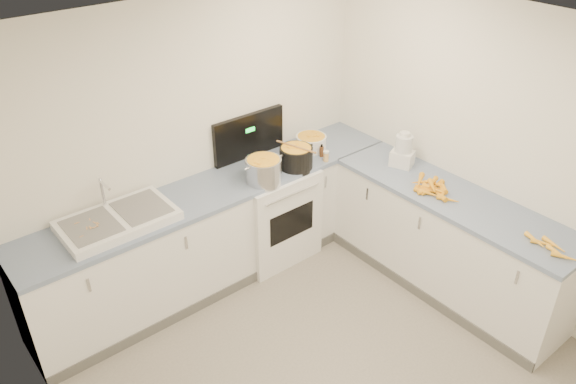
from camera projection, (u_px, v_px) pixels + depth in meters
ceiling at (379, 56)px, 2.88m from camera, size 3.50×4.00×0.00m
wall_back at (195, 142)px, 4.85m from camera, size 3.50×0.00×2.50m
wall_right at (516, 166)px, 4.47m from camera, size 0.00×4.00×2.50m
counter_back at (220, 231)px, 5.06m from camera, size 3.50×0.62×0.94m
counter_right at (447, 242)px, 4.92m from camera, size 0.62×2.20×0.94m
stove at (269, 210)px, 5.34m from camera, size 0.76×0.65×1.36m
sink at (118, 220)px, 4.30m from camera, size 0.86×0.52×0.31m
steel_pot at (264, 171)px, 4.84m from camera, size 0.38×0.38×0.23m
black_pot at (296, 158)px, 5.06m from camera, size 0.35×0.35×0.21m
wooden_spoon at (296, 147)px, 5.00m from camera, size 0.13×0.41×0.02m
mixing_bowl at (311, 143)px, 5.38m from camera, size 0.38×0.38×0.14m
extract_bottle at (322, 152)px, 5.26m from camera, size 0.04×0.04×0.10m
spice_jar at (326, 157)px, 5.18m from camera, size 0.05×0.05×0.09m
food_processor at (403, 151)px, 5.06m from camera, size 0.22×0.24×0.33m
carrot_pile at (433, 189)px, 4.71m from camera, size 0.32×0.47×0.09m
peeled_carrots at (550, 247)px, 4.04m from camera, size 0.17×0.42×0.04m
peelings at (89, 226)px, 4.16m from camera, size 0.18×0.22×0.01m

